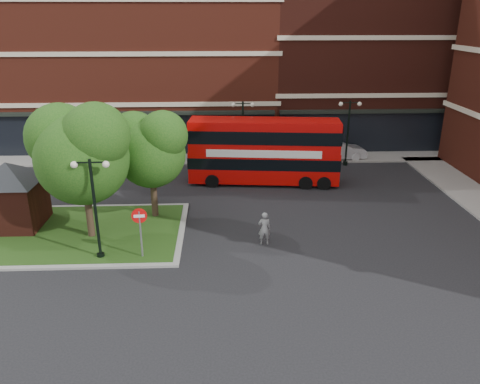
{
  "coord_description": "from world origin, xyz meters",
  "views": [
    {
      "loc": [
        0.34,
        -19.92,
        11.02
      ],
      "look_at": [
        1.34,
        3.69,
        2.0
      ],
      "focal_mm": 35.0,
      "sensor_mm": 36.0,
      "label": 1
    }
  ],
  "objects_px": {
    "car_silver": "(129,153)",
    "woman": "(264,228)",
    "bus": "(264,147)",
    "car_white": "(337,150)"
  },
  "relations": [
    {
      "from": "bus",
      "to": "car_silver",
      "type": "distance_m",
      "value": 11.6
    },
    {
      "from": "woman",
      "to": "car_white",
      "type": "distance_m",
      "value": 16.25
    },
    {
      "from": "bus",
      "to": "woman",
      "type": "xyz_separation_m",
      "value": [
        -0.79,
        -9.32,
        -1.67
      ]
    },
    {
      "from": "woman",
      "to": "bus",
      "type": "bearing_deg",
      "value": -95.79
    },
    {
      "from": "bus",
      "to": "car_white",
      "type": "xyz_separation_m",
      "value": [
        6.41,
        5.25,
        -1.79
      ]
    },
    {
      "from": "car_silver",
      "to": "woman",
      "type": "bearing_deg",
      "value": -143.88
    },
    {
      "from": "car_silver",
      "to": "car_white",
      "type": "relative_size",
      "value": 0.99
    },
    {
      "from": "car_silver",
      "to": "bus",
      "type": "bearing_deg",
      "value": -113.98
    },
    {
      "from": "bus",
      "to": "car_silver",
      "type": "xyz_separation_m",
      "value": [
        -10.19,
        5.25,
        -1.77
      ]
    },
    {
      "from": "car_white",
      "to": "bus",
      "type": "bearing_deg",
      "value": 123.38
    }
  ]
}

